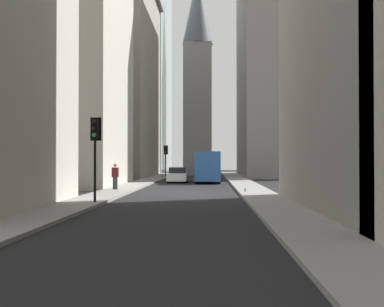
% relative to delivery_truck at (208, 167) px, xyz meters
% --- Properties ---
extents(ground_plane, '(135.00, 135.00, 0.00)m').
position_rel_delivery_truck_xyz_m(ground_plane, '(-13.89, 1.40, -1.46)').
color(ground_plane, black).
extents(sidewalk_right, '(90.00, 2.20, 0.14)m').
position_rel_delivery_truck_xyz_m(sidewalk_right, '(-13.89, 5.90, -1.39)').
color(sidewalk_right, gray).
rests_on(sidewalk_right, ground_plane).
extents(sidewalk_left, '(90.00, 2.20, 0.14)m').
position_rel_delivery_truck_xyz_m(sidewalk_left, '(-13.89, -3.10, -1.39)').
color(sidewalk_left, gray).
rests_on(sidewalk_left, ground_plane).
extents(building_left_far, '(19.37, 10.00, 29.51)m').
position_rel_delivery_truck_xyz_m(building_left_far, '(17.34, -9.20, 13.30)').
color(building_left_far, gray).
rests_on(building_left_far, ground_plane).
extents(building_right_far, '(18.70, 10.50, 26.24)m').
position_rel_delivery_truck_xyz_m(building_right_far, '(14.23, 11.99, 11.67)').
color(building_right_far, gray).
rests_on(building_right_far, ground_plane).
extents(building_right_midfar, '(12.20, 10.00, 22.48)m').
position_rel_delivery_truck_xyz_m(building_right_midfar, '(-5.70, 12.00, 9.78)').
color(building_right_midfar, '#B7B2A5').
rests_on(building_right_midfar, ground_plane).
extents(glass_tower_distant, '(19.18, 14.00, 55.92)m').
position_rel_delivery_truck_xyz_m(glass_tower_distant, '(34.16, 14.00, 26.50)').
color(glass_tower_distant, '#9EB7C1').
rests_on(glass_tower_distant, ground_plane).
extents(church_spire, '(4.97, 4.97, 32.65)m').
position_rel_delivery_truck_xyz_m(church_spire, '(31.90, 1.79, 15.60)').
color(church_spire, gray).
rests_on(church_spire, ground_plane).
extents(delivery_truck, '(6.46, 2.25, 2.84)m').
position_rel_delivery_truck_xyz_m(delivery_truck, '(0.00, 0.00, 0.00)').
color(delivery_truck, '#285699').
rests_on(delivery_truck, ground_plane).
extents(sedan_white, '(4.30, 1.78, 1.42)m').
position_rel_delivery_truck_xyz_m(sedan_white, '(0.62, 2.80, -0.80)').
color(sedan_white, silver).
rests_on(sedan_white, ground_plane).
extents(traffic_light_foreground, '(0.43, 0.52, 3.99)m').
position_rel_delivery_truck_xyz_m(traffic_light_foreground, '(-21.14, 5.19, 1.61)').
color(traffic_light_foreground, black).
rests_on(traffic_light_foreground, sidewalk_right).
extents(traffic_light_midblock, '(0.43, 0.52, 3.74)m').
position_rel_delivery_truck_xyz_m(traffic_light_midblock, '(13.73, 5.22, 1.43)').
color(traffic_light_midblock, black).
rests_on(traffic_light_midblock, sidewalk_right).
extents(pedestrian, '(0.26, 0.44, 1.73)m').
position_rel_delivery_truck_xyz_m(pedestrian, '(-12.04, 6.12, -0.38)').
color(pedestrian, '#33333D').
rests_on(pedestrian, sidewalk_right).
extents(discarded_bottle, '(0.07, 0.07, 0.27)m').
position_rel_delivery_truck_xyz_m(discarded_bottle, '(-13.97, -2.38, -1.21)').
color(discarded_bottle, '#236033').
rests_on(discarded_bottle, sidewalk_left).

